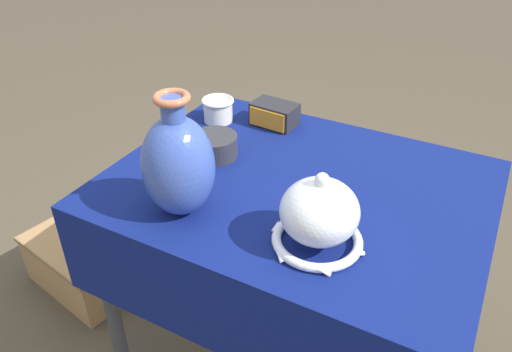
# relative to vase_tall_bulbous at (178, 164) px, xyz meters

# --- Properties ---
(display_table) EXTENTS (1.00, 0.79, 0.72)m
(display_table) POSITION_rel_vase_tall_bulbous_xyz_m (0.20, 0.23, -0.21)
(display_table) COLOR #38383D
(display_table) RESTS_ON ground_plane
(vase_tall_bulbous) EXTENTS (0.17, 0.17, 0.31)m
(vase_tall_bulbous) POSITION_rel_vase_tall_bulbous_xyz_m (0.00, 0.00, 0.00)
(vase_tall_bulbous) COLOR #3851A8
(vase_tall_bulbous) RESTS_ON display_table
(vase_dome_bell) EXTENTS (0.22, 0.21, 0.19)m
(vase_dome_bell) POSITION_rel_vase_tall_bulbous_xyz_m (0.34, 0.04, -0.06)
(vase_dome_bell) COLOR white
(vase_dome_bell) RESTS_ON display_table
(mosaic_tile_box) EXTENTS (0.15, 0.11, 0.07)m
(mosaic_tile_box) POSITION_rel_vase_tall_bulbous_xyz_m (-0.01, 0.52, -0.10)
(mosaic_tile_box) COLOR #232328
(mosaic_tile_box) RESTS_ON display_table
(pot_squat_charcoal) EXTENTS (0.13, 0.13, 0.07)m
(pot_squat_charcoal) POSITION_rel_vase_tall_bulbous_xyz_m (-0.07, 0.26, -0.10)
(pot_squat_charcoal) COLOR #2D2D33
(pot_squat_charcoal) RESTS_ON display_table
(cup_wide_ivory) EXTENTS (0.11, 0.11, 0.08)m
(cup_wide_ivory) POSITION_rel_vase_tall_bulbous_xyz_m (-0.18, 0.46, -0.09)
(cup_wide_ivory) COLOR white
(cup_wide_ivory) RESTS_ON display_table
(wooden_crate) EXTENTS (0.47, 0.31, 0.21)m
(wooden_crate) POSITION_rel_vase_tall_bulbous_xyz_m (-0.66, 0.15, -0.74)
(wooden_crate) COLOR #A37A4C
(wooden_crate) RESTS_ON ground_plane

